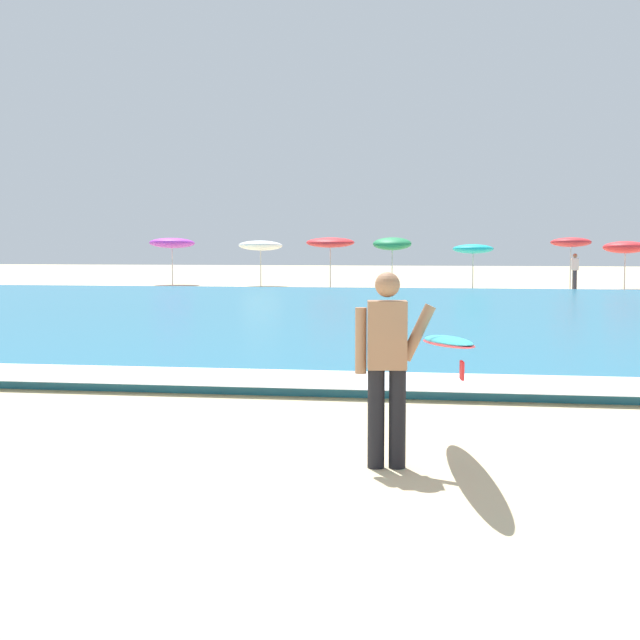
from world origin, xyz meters
name	(u,v)px	position (x,y,z in m)	size (l,w,h in m)	color
ground_plane	(23,465)	(0.00, 0.00, 0.00)	(160.00, 160.00, 0.00)	beige
sea	(328,313)	(0.00, 18.13, 0.07)	(120.00, 28.00, 0.14)	teal
surf_foam	(183,376)	(0.00, 4.73, 0.15)	(120.00, 1.69, 0.01)	white
surfer_with_board	(417,351)	(3.49, 0.44, 1.04)	(1.14, 2.82, 1.73)	black
beach_umbrella_0	(172,243)	(-10.52, 36.44, 2.04)	(2.21, 2.23, 2.34)	beige
beach_umbrella_1	(261,246)	(-5.94, 35.78, 1.92)	(2.07, 2.10, 2.21)	beige
beach_umbrella_2	(330,243)	(-2.44, 34.69, 2.06)	(2.20, 2.21, 2.31)	beige
beach_umbrella_3	(392,244)	(0.42, 34.35, 2.00)	(1.73, 1.77, 2.35)	beige
beach_umbrella_4	(473,249)	(4.00, 34.62, 1.77)	(1.81, 1.82, 2.01)	beige
beach_umbrella_5	(571,242)	(8.18, 34.20, 2.07)	(1.74, 1.76, 2.31)	beige
beach_umbrella_6	(625,247)	(10.62, 35.29, 1.85)	(1.94, 1.96, 2.16)	beige
beachgoer_near_row_left	(575,270)	(8.43, 34.80, 0.84)	(0.32, 0.20, 1.58)	#383842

